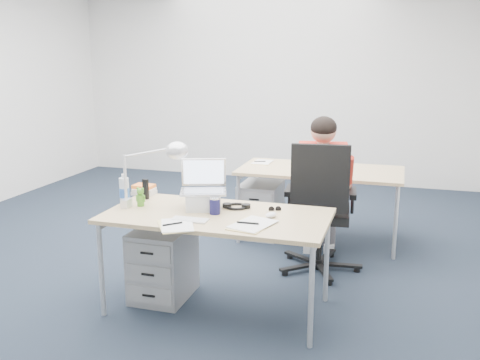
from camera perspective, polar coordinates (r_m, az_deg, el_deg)
name	(u,v)px	position (r m, az deg, el deg)	size (l,w,h in m)	color
floor	(180,260)	(5.00, -6.37, -8.45)	(7.00, 7.00, 0.00)	#19222D
room	(175,70)	(4.65, -6.92, 11.58)	(6.02, 7.02, 2.80)	silver
desk_near	(217,220)	(3.84, -2.49, -4.29)	(1.60, 0.80, 0.73)	tan
desk_far	(320,174)	(5.38, 8.57, 0.67)	(1.60, 0.80, 0.73)	tan
office_chair	(319,235)	(4.67, 8.44, -5.83)	(0.79, 0.79, 1.15)	black
seated_person	(321,190)	(4.75, 8.65, -1.10)	(0.45, 0.75, 1.33)	#B52719
drawer_pedestal_near	(163,263)	(4.21, -8.19, -8.73)	(0.40, 0.50, 0.55)	gray
drawer_pedestal_far	(261,209)	(5.56, 2.23, -3.14)	(0.40, 0.50, 0.55)	gray
silver_laptop	(203,185)	(3.91, -3.93, -0.59)	(0.33, 0.26, 0.35)	silver
wireless_keyboard	(190,220)	(3.69, -5.39, -4.24)	(0.25, 0.10, 0.01)	white
computer_mouse	(271,215)	(3.74, 3.33, -3.75)	(0.06, 0.10, 0.04)	white
headphones	(236,206)	(3.97, -0.38, -2.75)	(0.21, 0.16, 0.03)	black
can_koozie	(215,206)	(3.81, -2.71, -2.74)	(0.07, 0.07, 0.12)	#171646
water_bottle	(124,189)	(4.13, -12.25, -0.97)	(0.07, 0.07, 0.24)	silver
bear_figurine	(140,197)	(4.07, -10.57, -1.75)	(0.08, 0.06, 0.14)	#317F22
book_stack	(144,190)	(4.42, -10.20, -1.00)	(0.17, 0.13, 0.08)	silver
cordless_phone	(146,189)	(4.26, -10.04, -0.97)	(0.04, 0.03, 0.16)	black
papers_left	(175,226)	(3.58, -6.92, -4.86)	(0.21, 0.30, 0.01)	#E0CA82
papers_right	(251,225)	(3.57, 1.16, -4.80)	(0.22, 0.32, 0.01)	#E0CA82
sunglasses	(275,209)	(3.91, 3.74, -3.12)	(0.10, 0.04, 0.02)	black
desk_lamp	(145,174)	(3.93, -10.12, 0.68)	(0.47, 0.17, 0.54)	silver
dark_laptop	(314,157)	(5.35, 7.88, 2.45)	(0.33, 0.32, 0.24)	black
far_cup	(338,162)	(5.53, 10.45, 1.89)	(0.06, 0.06, 0.09)	white
far_papers	(262,162)	(5.63, 2.31, 1.89)	(0.18, 0.26, 0.01)	white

